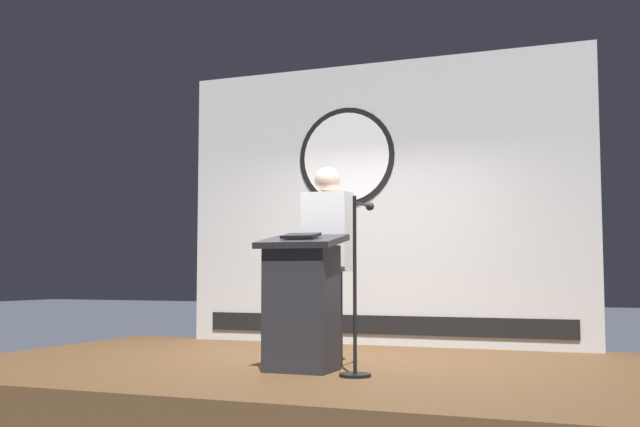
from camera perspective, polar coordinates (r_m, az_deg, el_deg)
The scene contains 6 objects.
ground_plane at distance 6.76m, azimuth -0.09°, elevation -13.59°, with size 40.00×40.00×0.00m, color #383D47.
stage_platform at distance 6.74m, azimuth -0.09°, elevation -12.33°, with size 6.40×4.00×0.30m, color brown.
banner_display at distance 8.46m, azimuth 4.46°, elevation 0.83°, with size 4.55×0.12×3.10m.
podium at distance 6.16m, azimuth -1.37°, elevation -6.61°, with size 0.64×0.50×1.10m.
speaker_person at distance 6.59m, azimuth 0.55°, elevation -3.69°, with size 0.40×0.26×1.68m.
microphone_stand at distance 5.90m, azimuth 2.77°, elevation -7.36°, with size 0.24×0.53×1.36m.
Camera 1 is at (2.46, -6.21, 1.07)m, focal length 43.21 mm.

